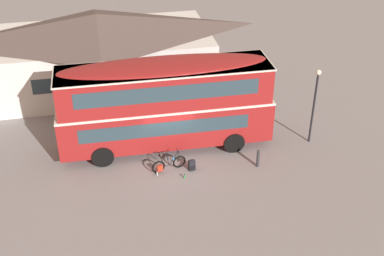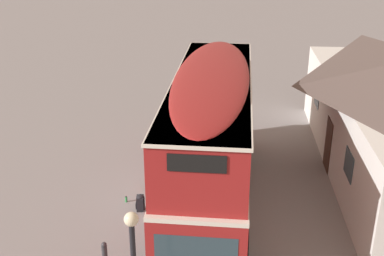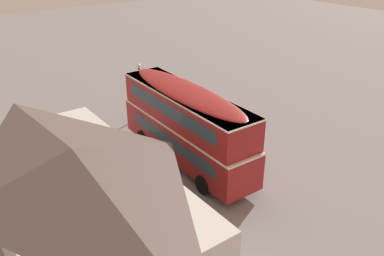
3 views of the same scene
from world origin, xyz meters
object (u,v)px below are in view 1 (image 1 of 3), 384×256
kerb_bollard (258,158)px  backpack_on_ground (192,165)px  touring_bicycle (168,164)px  water_bottle_green_metal (185,176)px  water_bottle_clear_plastic (157,173)px  street_lamp (315,98)px  double_decker_bus (165,102)px

kerb_bollard → backpack_on_ground: bearing=172.5°
touring_bicycle → water_bottle_green_metal: 1.07m
touring_bicycle → water_bottle_green_metal: size_ratio=7.89×
water_bottle_clear_plastic → kerb_bollard: kerb_bollard is taller
backpack_on_ground → street_lamp: bearing=9.8°
backpack_on_ground → street_lamp: (6.70, 1.16, 2.33)m
double_decker_bus → street_lamp: bearing=-9.3°
water_bottle_green_metal → street_lamp: street_lamp is taller
double_decker_bus → water_bottle_green_metal: (0.34, -2.98, -2.54)m
water_bottle_clear_plastic → street_lamp: size_ratio=0.06×
double_decker_bus → water_bottle_green_metal: size_ratio=48.82×
water_bottle_clear_plastic → street_lamp: 8.88m
double_decker_bus → water_bottle_clear_plastic: double_decker_bus is taller
double_decker_bus → touring_bicycle: 3.18m
water_bottle_green_metal → kerb_bollard: (3.75, 0.17, 0.39)m
backpack_on_ground → kerb_bollard: bearing=-7.5°
double_decker_bus → street_lamp: double_decker_bus is taller
water_bottle_clear_plastic → double_decker_bus: bearing=69.9°
water_bottle_clear_plastic → street_lamp: (8.43, 1.22, 2.51)m
double_decker_bus → kerb_bollard: double_decker_bus is taller
double_decker_bus → touring_bicycle: (-0.32, -2.20, -2.27)m
double_decker_bus → kerb_bollard: size_ratio=11.21×
touring_bicycle → backpack_on_ground: 1.18m
touring_bicycle → backpack_on_ground: (1.16, -0.19, -0.07)m
backpack_on_ground → street_lamp: 7.18m
double_decker_bus → street_lamp: (7.53, -1.23, -0.02)m
touring_bicycle → backpack_on_ground: size_ratio=3.03×
water_bottle_green_metal → kerb_bollard: bearing=2.5°
touring_bicycle → water_bottle_green_metal: touring_bicycle is taller
touring_bicycle → water_bottle_clear_plastic: size_ratio=7.08×
water_bottle_clear_plastic → street_lamp: street_lamp is taller
street_lamp → backpack_on_ground: bearing=-170.2°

